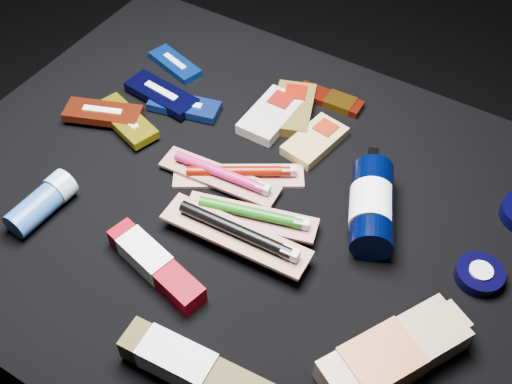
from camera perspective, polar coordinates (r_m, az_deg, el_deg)
The scene contains 21 objects.
ground at distance 1.31m, azimuth -0.80°, elevation -12.01°, with size 3.00×3.00×0.00m, color black.
cloth_table at distance 1.14m, azimuth -0.91°, elevation -7.22°, with size 0.98×0.78×0.40m, color black.
luna_bar_0 at distance 1.22m, azimuth -7.21°, elevation 11.23°, with size 0.12×0.07×0.01m.
luna_bar_1 at distance 1.12m, azimuth -6.38°, elevation 7.61°, with size 0.13×0.07×0.02m.
luna_bar_2 at distance 1.15m, azimuth -8.39°, elevation 8.58°, with size 0.14×0.06×0.02m.
luna_bar_3 at distance 1.10m, azimuth -11.51°, elevation 6.25°, with size 0.14×0.09×0.02m.
luna_bar_4 at distance 1.12m, azimuth -13.43°, elevation 6.82°, with size 0.14×0.09×0.02m.
clif_bar_0 at distance 1.12m, azimuth 3.32°, elevation 7.57°, with size 0.11×0.14×0.02m.
clif_bar_1 at distance 1.10m, azimuth 1.50°, elevation 7.01°, with size 0.07×0.12×0.02m.
clif_bar_2 at distance 1.06m, azimuth 5.40°, elevation 4.67°, with size 0.08×0.12×0.02m.
power_bar at distance 1.14m, azimuth 6.85°, elevation 8.09°, with size 0.12×0.04×0.01m.
lotion_bottle at distance 0.95m, azimuth 10.27°, elevation -1.24°, with size 0.12×0.20×0.06m.
cream_tin_lower at distance 0.94m, azimuth 19.25°, elevation -6.93°, with size 0.07×0.07×0.02m.
bodywash_bottle at distance 0.83m, azimuth 11.92°, elevation -14.09°, with size 0.15×0.20×0.04m.
deodorant_stick at distance 1.00m, azimuth -18.46°, elevation -0.92°, with size 0.05×0.11×0.05m.
toothbrush_pack_0 at distance 1.01m, azimuth -1.40°, elevation 1.61°, with size 0.20×0.15×0.02m.
toothbrush_pack_1 at distance 1.00m, azimuth -3.12°, elevation 1.50°, with size 0.20×0.06×0.02m.
toothbrush_pack_2 at distance 0.94m, azimuth -0.31°, elevation -2.09°, with size 0.20×0.10×0.02m.
toothbrush_pack_3 at distance 0.91m, azimuth -1.67°, elevation -3.69°, with size 0.23×0.06×0.02m.
toothpaste_carton_red at distance 0.91m, azimuth -9.21°, elevation -6.16°, with size 0.17×0.08×0.03m.
toothpaste_carton_green at distance 0.81m, azimuth -5.95°, elevation -15.20°, with size 0.20×0.06×0.04m.
Camera 1 is at (0.34, -0.52, 1.15)m, focal length 45.00 mm.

